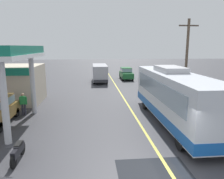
{
  "coord_description": "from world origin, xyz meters",
  "views": [
    {
      "loc": [
        -3.12,
        -7.15,
        5.05
      ],
      "look_at": [
        -1.5,
        10.0,
        1.6
      ],
      "focal_mm": 34.51,
      "sensor_mm": 36.0,
      "label": 1
    }
  ],
  "objects_px": {
    "coach_bus_main": "(174,98)",
    "minibus_opposing_lane": "(100,72)",
    "pedestrian_near_pump": "(23,103)",
    "motorcycle_parked_forecourt": "(18,151)",
    "car_trailing_behind_bus": "(126,73)"
  },
  "relations": [
    {
      "from": "coach_bus_main",
      "to": "minibus_opposing_lane",
      "type": "height_order",
      "value": "coach_bus_main"
    },
    {
      "from": "motorcycle_parked_forecourt",
      "to": "coach_bus_main",
      "type": "bearing_deg",
      "value": 25.56
    },
    {
      "from": "motorcycle_parked_forecourt",
      "to": "pedestrian_near_pump",
      "type": "bearing_deg",
      "value": 104.56
    },
    {
      "from": "coach_bus_main",
      "to": "pedestrian_near_pump",
      "type": "relative_size",
      "value": 6.65
    },
    {
      "from": "pedestrian_near_pump",
      "to": "car_trailing_behind_bus",
      "type": "xyz_separation_m",
      "value": [
        10.48,
        16.94,
        0.08
      ]
    },
    {
      "from": "coach_bus_main",
      "to": "minibus_opposing_lane",
      "type": "relative_size",
      "value": 1.8
    },
    {
      "from": "minibus_opposing_lane",
      "to": "motorcycle_parked_forecourt",
      "type": "bearing_deg",
      "value": -101.68
    },
    {
      "from": "pedestrian_near_pump",
      "to": "motorcycle_parked_forecourt",
      "type": "bearing_deg",
      "value": -75.44
    },
    {
      "from": "motorcycle_parked_forecourt",
      "to": "car_trailing_behind_bus",
      "type": "distance_m",
      "value": 25.36
    },
    {
      "from": "coach_bus_main",
      "to": "motorcycle_parked_forecourt",
      "type": "height_order",
      "value": "coach_bus_main"
    },
    {
      "from": "minibus_opposing_lane",
      "to": "motorcycle_parked_forecourt",
      "type": "height_order",
      "value": "minibus_opposing_lane"
    },
    {
      "from": "motorcycle_parked_forecourt",
      "to": "car_trailing_behind_bus",
      "type": "height_order",
      "value": "car_trailing_behind_bus"
    },
    {
      "from": "minibus_opposing_lane",
      "to": "motorcycle_parked_forecourt",
      "type": "xyz_separation_m",
      "value": [
        -4.52,
        -21.86,
        -1.03
      ]
    },
    {
      "from": "coach_bus_main",
      "to": "minibus_opposing_lane",
      "type": "xyz_separation_m",
      "value": [
        -4.28,
        17.65,
        -0.25
      ]
    },
    {
      "from": "car_trailing_behind_bus",
      "to": "motorcycle_parked_forecourt",
      "type": "bearing_deg",
      "value": -110.07
    }
  ]
}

